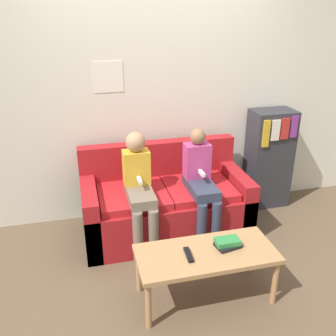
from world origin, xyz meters
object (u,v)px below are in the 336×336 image
at_px(coffee_table, 206,257).
at_px(tv_remote, 189,255).
at_px(person_right, 201,181).
at_px(couch, 165,204).
at_px(bookshelf, 269,158).
at_px(person_left, 139,186).

height_order(coffee_table, tv_remote, tv_remote).
bearing_deg(person_right, couch, 146.76).
relative_size(coffee_table, bookshelf, 0.96).
bearing_deg(bookshelf, couch, -167.36).
relative_size(person_left, person_right, 1.01).
bearing_deg(person_left, coffee_table, -66.55).
xyz_separation_m(tv_remote, bookshelf, (1.33, 1.31, 0.12)).
height_order(couch, coffee_table, couch).
height_order(couch, tv_remote, couch).
distance_m(person_left, person_right, 0.58).
distance_m(tv_remote, bookshelf, 1.87).
height_order(couch, person_left, person_left).
relative_size(couch, person_right, 1.48).
bearing_deg(person_right, person_left, 179.34).
relative_size(couch, coffee_table, 1.52).
xyz_separation_m(person_left, tv_remote, (0.21, -0.84, -0.19)).
xyz_separation_m(coffee_table, tv_remote, (-0.14, -0.01, 0.06)).
xyz_separation_m(couch, bookshelf, (1.26, 0.28, 0.26)).
bearing_deg(bookshelf, tv_remote, -135.49).
bearing_deg(coffee_table, person_left, 113.45).
relative_size(tv_remote, bookshelf, 0.16).
bearing_deg(tv_remote, bookshelf, 47.43).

